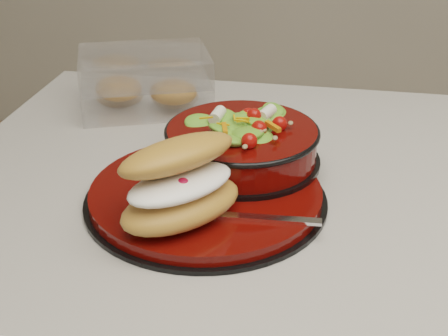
% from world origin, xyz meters
% --- Properties ---
extents(dinner_plate, '(0.31, 0.31, 0.02)m').
position_xyz_m(dinner_plate, '(-0.24, -0.08, 0.91)').
color(dinner_plate, black).
rests_on(dinner_plate, island_counter).
extents(salad_bowl, '(0.21, 0.21, 0.09)m').
position_xyz_m(salad_bowl, '(-0.21, 0.01, 0.95)').
color(salad_bowl, black).
rests_on(salad_bowl, dinner_plate).
extents(croissant, '(0.17, 0.18, 0.09)m').
position_xyz_m(croissant, '(-0.25, -0.15, 0.97)').
color(croissant, '#C9893D').
rests_on(croissant, dinner_plate).
extents(fork, '(0.16, 0.02, 0.00)m').
position_xyz_m(fork, '(-0.18, -0.14, 0.92)').
color(fork, silver).
rests_on(fork, dinner_plate).
extents(pastry_box, '(0.26, 0.22, 0.09)m').
position_xyz_m(pastry_box, '(-0.41, 0.22, 0.95)').
color(pastry_box, white).
rests_on(pastry_box, island_counter).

